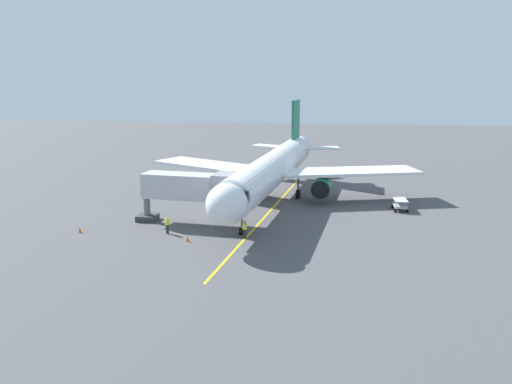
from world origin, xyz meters
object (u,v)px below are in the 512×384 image
safety_cone_nose_left (187,239)px  safety_cone_nose_right (80,230)px  ground_crew_wing_walker (245,229)px  airplane (273,169)px  baggage_cart_near_nose (400,205)px  ground_crew_marshaller (167,225)px  jet_bridge (197,188)px

safety_cone_nose_left → safety_cone_nose_right: size_ratio=1.00×
safety_cone_nose_right → ground_crew_wing_walker: bearing=-178.6°
airplane → baggage_cart_near_nose: 15.15m
airplane → ground_crew_marshaller: (8.60, 14.38, -3.12)m
airplane → safety_cone_nose_left: 17.96m
ground_crew_marshaller → safety_cone_nose_right: size_ratio=3.11×
ground_crew_marshaller → ground_crew_wing_walker: same height
ground_crew_wing_walker → safety_cone_nose_left: size_ratio=3.11×
ground_crew_wing_walker → safety_cone_nose_left: (5.06, 1.64, -0.61)m
airplane → safety_cone_nose_right: (17.09, 15.25, -3.73)m
baggage_cart_near_nose → safety_cone_nose_right: (31.74, 13.33, -0.38)m
jet_bridge → ground_crew_wing_walker: 7.53m
safety_cone_nose_right → jet_bridge: bearing=-156.5°
ground_crew_wing_walker → baggage_cart_near_nose: (-15.63, -12.94, -0.23)m
ground_crew_marshaller → baggage_cart_near_nose: 26.37m
airplane → ground_crew_wing_walker: bearing=86.2°
safety_cone_nose_right → ground_crew_marshaller: bearing=-174.2°
airplane → ground_crew_marshaller: bearing=59.1°
ground_crew_marshaller → safety_cone_nose_right: (8.50, 0.87, -0.61)m
ground_crew_marshaller → baggage_cart_near_nose: (-23.24, -12.46, -0.23)m
baggage_cart_near_nose → safety_cone_nose_left: 25.32m
airplane → safety_cone_nose_right: size_ratio=73.36×
jet_bridge → safety_cone_nose_right: 12.04m
jet_bridge → ground_crew_marshaller: jet_bridge is taller
jet_bridge → baggage_cart_near_nose: size_ratio=4.34×
baggage_cart_near_nose → safety_cone_nose_right: 34.43m
safety_cone_nose_left → ground_crew_marshaller: bearing=-39.8°
baggage_cart_near_nose → safety_cone_nose_right: size_ratio=4.83×
airplane → jet_bridge: (6.53, 10.65, -0.24)m
jet_bridge → safety_cone_nose_left: bearing=94.7°
jet_bridge → safety_cone_nose_right: bearing=23.5°
jet_bridge → baggage_cart_near_nose: jet_bridge is taller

